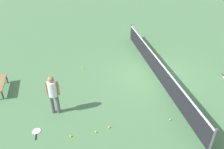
{
  "coord_description": "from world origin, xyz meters",
  "views": [
    {
      "loc": [
        9.05,
        -3.99,
        5.89
      ],
      "look_at": [
        1.03,
        -2.49,
        0.9
      ],
      "focal_mm": 34.67,
      "sensor_mm": 36.0,
      "label": 1
    }
  ],
  "objects": [
    {
      "name": "tennis_ball_by_net",
      "position": [
        -0.5,
        -5.42,
        0.03
      ],
      "size": [
        0.07,
        0.07,
        0.07
      ],
      "primitive_type": "sphere",
      "color": "#C6E033",
      "rests_on": "ground_plane"
    },
    {
      "name": "tennis_ball_midcourt",
      "position": [
        3.31,
        -3.03,
        0.03
      ],
      "size": [
        0.07,
        0.07,
        0.07
      ],
      "primitive_type": "sphere",
      "color": "#C6E033",
      "rests_on": "ground_plane"
    },
    {
      "name": "courtside_bench",
      "position": [
        0.09,
        -7.5,
        0.42
      ],
      "size": [
        1.53,
        0.52,
        0.48
      ],
      "color": "olive",
      "rests_on": "ground_plane"
    },
    {
      "name": "tennis_ball_stray_right",
      "position": [
        -1.39,
        -3.66,
        0.03
      ],
      "size": [
        0.07,
        0.07,
        0.07
      ],
      "primitive_type": "sphere",
      "color": "#C6E033",
      "rests_on": "ground_plane"
    },
    {
      "name": "player_near_side",
      "position": [
        2.06,
        -4.98,
        1.01
      ],
      "size": [
        0.39,
        0.53,
        1.7
      ],
      "color": "#595960",
      "rests_on": "ground_plane"
    },
    {
      "name": "tennis_racket_near_player",
      "position": [
        3.02,
        -5.66,
        0.01
      ],
      "size": [
        0.59,
        0.32,
        0.03
      ],
      "color": "white",
      "rests_on": "ground_plane"
    },
    {
      "name": "ground_plane",
      "position": [
        0.0,
        0.0,
        0.0
      ],
      "size": [
        40.0,
        40.0,
        0.0
      ],
      "primitive_type": "plane",
      "color": "#4C7A4C"
    },
    {
      "name": "tennis_ball_baseline",
      "position": [
        3.45,
        -3.54,
        0.03
      ],
      "size": [
        0.07,
        0.07,
        0.07
      ],
      "primitive_type": "sphere",
      "color": "#C6E033",
      "rests_on": "ground_plane"
    },
    {
      "name": "tennis_ball_stray_left",
      "position": [
        3.49,
        -4.44,
        0.03
      ],
      "size": [
        0.07,
        0.07,
        0.07
      ],
      "primitive_type": "sphere",
      "color": "#C6E033",
      "rests_on": "ground_plane"
    },
    {
      "name": "court_net",
      "position": [
        0.0,
        0.0,
        0.5
      ],
      "size": [
        10.09,
        0.09,
        1.07
      ],
      "color": "#4C4C51",
      "rests_on": "ground_plane"
    },
    {
      "name": "tennis_ball_near_player",
      "position": [
        3.34,
        -0.62,
        0.03
      ],
      "size": [
        0.07,
        0.07,
        0.07
      ],
      "primitive_type": "sphere",
      "color": "#C6E033",
      "rests_on": "ground_plane"
    }
  ]
}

